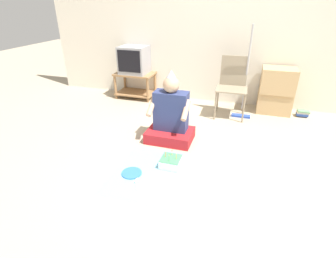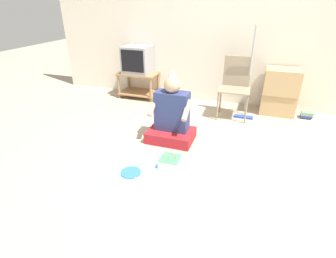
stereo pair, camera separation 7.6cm
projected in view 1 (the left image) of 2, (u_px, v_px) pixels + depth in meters
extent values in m
plane|color=tan|center=(197.00, 172.00, 2.77)|extent=(16.00, 16.00, 0.00)
cube|color=silver|center=(230.00, 25.00, 4.11)|extent=(6.40, 0.06, 2.55)
cube|color=#997047|center=(135.00, 74.00, 4.68)|extent=(0.69, 0.45, 0.03)
cube|color=#997047|center=(136.00, 93.00, 4.84)|extent=(0.69, 0.45, 0.02)
cylinder|color=#997047|center=(115.00, 87.00, 4.70)|extent=(0.04, 0.04, 0.45)
cylinder|color=#997047|center=(148.00, 90.00, 4.53)|extent=(0.04, 0.04, 0.45)
cylinder|color=#997047|center=(125.00, 81.00, 5.02)|extent=(0.04, 0.04, 0.45)
cylinder|color=#997047|center=(155.00, 84.00, 4.86)|extent=(0.04, 0.04, 0.45)
cube|color=#99999E|center=(134.00, 60.00, 4.58)|extent=(0.47, 0.43, 0.46)
cube|color=black|center=(129.00, 61.00, 4.38)|extent=(0.41, 0.01, 0.36)
cube|color=gray|center=(232.00, 89.00, 3.87)|extent=(0.46, 0.39, 0.02)
cube|color=gray|center=(234.00, 71.00, 3.93)|extent=(0.39, 0.03, 0.45)
cylinder|color=gray|center=(215.00, 106.00, 3.88)|extent=(0.02, 0.02, 0.44)
cylinder|color=gray|center=(244.00, 109.00, 3.78)|extent=(0.02, 0.02, 0.44)
cylinder|color=gray|center=(218.00, 98.00, 4.17)|extent=(0.02, 0.02, 0.44)
cylinder|color=gray|center=(244.00, 101.00, 4.07)|extent=(0.02, 0.02, 0.44)
cube|color=tan|center=(274.00, 102.00, 4.16)|extent=(0.51, 0.36, 0.34)
cube|color=tan|center=(278.00, 80.00, 4.00)|extent=(0.50, 0.40, 0.38)
cube|color=#2D4CB2|center=(241.00, 116.00, 4.05)|extent=(0.28, 0.09, 0.03)
cylinder|color=#B7B7BC|center=(247.00, 71.00, 3.87)|extent=(0.03, 0.30, 1.32)
cube|color=#333338|center=(301.00, 116.00, 4.07)|extent=(0.15, 0.11, 0.02)
cube|color=#284793|center=(302.00, 114.00, 4.05)|extent=(0.17, 0.12, 0.03)
cube|color=beige|center=(303.00, 113.00, 4.04)|extent=(0.17, 0.10, 0.03)
cube|color=#60936B|center=(304.00, 111.00, 4.03)|extent=(0.17, 0.12, 0.02)
cube|color=red|center=(170.00, 135.00, 3.36)|extent=(0.58, 0.42, 0.14)
cube|color=navy|center=(171.00, 111.00, 3.26)|extent=(0.41, 0.21, 0.50)
sphere|color=tan|center=(171.00, 85.00, 3.11)|extent=(0.20, 0.20, 0.20)
cone|color=silver|center=(171.00, 74.00, 3.05)|extent=(0.11, 0.11, 0.09)
cylinder|color=tan|center=(152.00, 106.00, 3.18)|extent=(0.06, 0.26, 0.21)
cylinder|color=tan|center=(186.00, 110.00, 3.07)|extent=(0.06, 0.26, 0.21)
cube|color=#7FC6E0|center=(168.00, 176.00, 2.70)|extent=(1.16, 0.95, 0.01)
cube|color=white|center=(171.00, 162.00, 2.85)|extent=(0.21, 0.21, 0.09)
cube|color=#4CB266|center=(171.00, 158.00, 2.83)|extent=(0.21, 0.21, 0.01)
cylinder|color=#EA4C4C|center=(176.00, 157.00, 2.80)|extent=(0.01, 0.01, 0.07)
sphere|color=#FFCC4C|center=(176.00, 153.00, 2.78)|extent=(0.01, 0.01, 0.01)
cylinder|color=#EA4C4C|center=(172.00, 153.00, 2.86)|extent=(0.01, 0.01, 0.07)
sphere|color=#FFCC4C|center=(172.00, 150.00, 2.84)|extent=(0.01, 0.01, 0.01)
cylinder|color=#EA4C4C|center=(166.00, 155.00, 2.83)|extent=(0.01, 0.01, 0.07)
sphere|color=#FFCC4C|center=(166.00, 152.00, 2.81)|extent=(0.01, 0.01, 0.01)
cylinder|color=#66C666|center=(169.00, 159.00, 2.76)|extent=(0.01, 0.01, 0.07)
sphere|color=#FFCC4C|center=(169.00, 155.00, 2.74)|extent=(0.01, 0.01, 0.01)
cylinder|color=blue|center=(132.00, 173.00, 2.73)|extent=(0.21, 0.21, 0.01)
ellipsoid|color=white|center=(137.00, 179.00, 2.64)|extent=(0.04, 0.05, 0.01)
cube|color=white|center=(132.00, 183.00, 2.59)|extent=(0.05, 0.10, 0.01)
ellipsoid|color=white|center=(136.00, 181.00, 2.61)|extent=(0.04, 0.05, 0.01)
cube|color=white|center=(136.00, 186.00, 2.55)|extent=(0.05, 0.10, 0.01)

